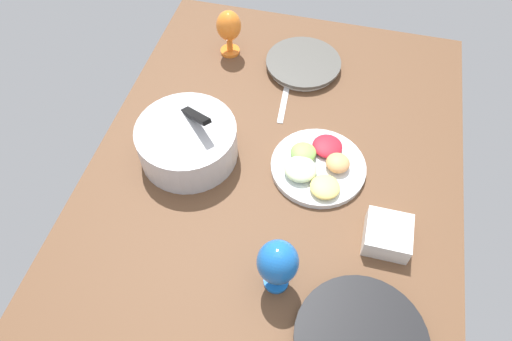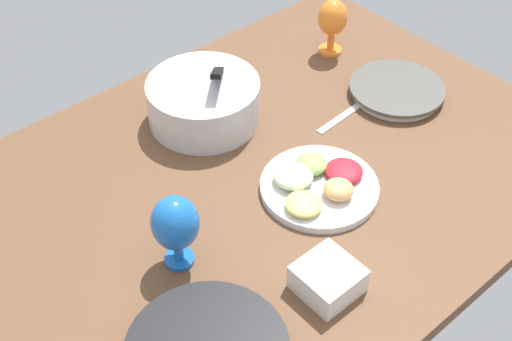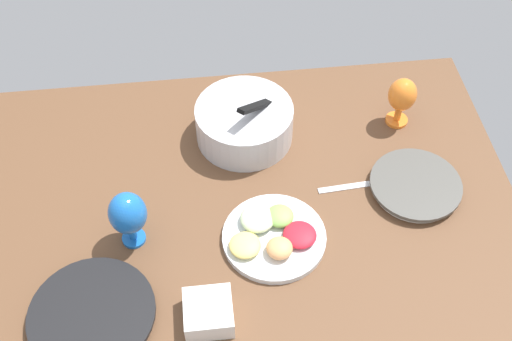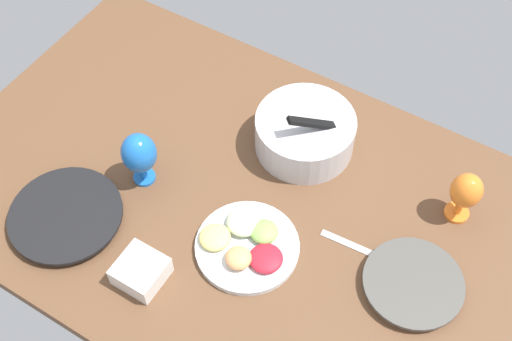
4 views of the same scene
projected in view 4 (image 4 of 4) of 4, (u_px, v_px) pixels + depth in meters
ground_plane at (231, 198)px, 181.87cm from camera, size 160.00×104.00×4.00cm
dinner_plate_left at (66, 216)px, 174.38cm from camera, size 29.94×29.94×2.93cm
dinner_plate_right at (414, 283)px, 163.21cm from camera, size 24.94×24.94×2.82cm
mixing_bowl at (305, 132)px, 185.20cm from camera, size 27.95×27.95×18.20cm
fruit_platter at (246, 244)px, 169.10cm from camera, size 26.77×26.77×5.46cm
hurricane_glass_orange at (466, 192)px, 168.38cm from camera, size 8.22×8.22×16.12cm
hurricane_glass_blue at (139, 154)px, 174.52cm from camera, size 9.53×9.53×17.45cm
square_bowl_white at (141, 271)px, 163.05cm from camera, size 11.33×11.33×6.00cm
fork_by_right_plate at (354, 246)px, 170.59cm from camera, size 18.08×3.01×0.60cm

